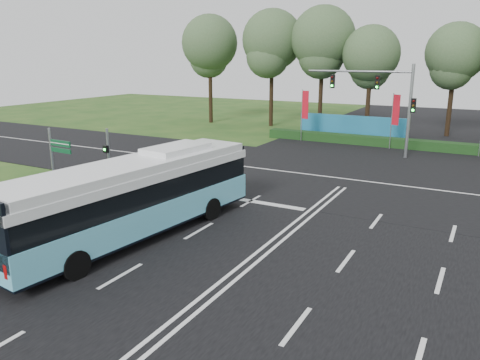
% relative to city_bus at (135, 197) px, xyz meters
% --- Properties ---
extents(ground, '(120.00, 120.00, 0.00)m').
position_rel_city_bus_xyz_m(ground, '(5.26, 1.79, -1.81)').
color(ground, '#224B19').
rests_on(ground, ground).
extents(road_main, '(20.00, 120.00, 0.04)m').
position_rel_city_bus_xyz_m(road_main, '(5.26, 1.79, -1.79)').
color(road_main, black).
rests_on(road_main, ground).
extents(road_cross, '(120.00, 14.00, 0.05)m').
position_rel_city_bus_xyz_m(road_cross, '(5.26, 13.79, -1.78)').
color(road_cross, black).
rests_on(road_cross, ground).
extents(bike_path, '(5.00, 18.00, 0.06)m').
position_rel_city_bus_xyz_m(bike_path, '(-7.24, -1.21, -1.78)').
color(bike_path, black).
rests_on(bike_path, ground).
extents(kerb_strip, '(0.25, 18.00, 0.12)m').
position_rel_city_bus_xyz_m(kerb_strip, '(-4.84, -1.21, -1.75)').
color(kerb_strip, gray).
rests_on(kerb_strip, ground).
extents(city_bus, '(4.05, 12.71, 3.59)m').
position_rel_city_bus_xyz_m(city_bus, '(0.00, 0.00, 0.00)').
color(city_bus, '#60C2E0').
rests_on(city_bus, ground).
extents(pedestrian_signal, '(0.32, 0.42, 3.62)m').
position_rel_city_bus_xyz_m(pedestrian_signal, '(-6.05, 4.77, 0.17)').
color(pedestrian_signal, gray).
rests_on(pedestrian_signal, ground).
extents(street_sign, '(1.57, 0.19, 4.03)m').
position_rel_city_bus_xyz_m(street_sign, '(-6.36, 1.48, 0.73)').
color(street_sign, gray).
rests_on(street_sign, ground).
extents(banner_flag_left, '(0.68, 0.19, 4.67)m').
position_rel_city_bus_xyz_m(banner_flag_left, '(-2.20, 25.40, 1.24)').
color(banner_flag_left, gray).
rests_on(banner_flag_left, ground).
extents(banner_flag_mid, '(0.64, 0.31, 4.63)m').
position_rel_city_bus_xyz_m(banner_flag_mid, '(5.67, 25.35, 1.21)').
color(banner_flag_mid, gray).
rests_on(banner_flag_mid, ground).
extents(traffic_light_gantry, '(8.41, 0.28, 7.00)m').
position_rel_city_bus_xyz_m(traffic_light_gantry, '(5.47, 22.29, 2.86)').
color(traffic_light_gantry, gray).
rests_on(traffic_light_gantry, ground).
extents(hedge, '(22.00, 1.20, 0.80)m').
position_rel_city_bus_xyz_m(hedge, '(5.26, 26.29, -1.41)').
color(hedge, '#163513').
rests_on(hedge, ground).
extents(blue_hoarding, '(10.00, 0.30, 2.20)m').
position_rel_city_bus_xyz_m(blue_hoarding, '(1.26, 28.79, -0.71)').
color(blue_hoarding, teal).
rests_on(blue_hoarding, ground).
extents(eucalyptus_row, '(43.01, 9.72, 12.54)m').
position_rel_city_bus_xyz_m(eucalyptus_row, '(1.59, 32.76, 6.96)').
color(eucalyptus_row, black).
rests_on(eucalyptus_row, ground).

